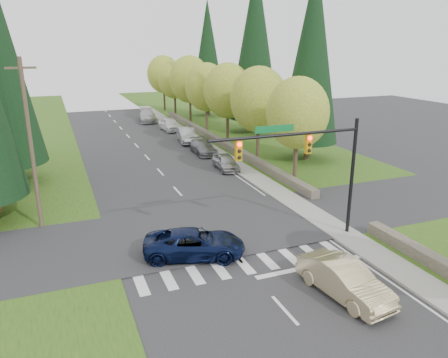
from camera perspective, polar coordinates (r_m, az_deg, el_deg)
ground at (r=19.96m, az=6.49°, el=-15.16°), size 120.00×120.00×0.00m
grass_east at (r=42.06m, az=9.51°, el=2.42°), size 14.00×110.00×0.06m
cross_street at (r=26.43m, az=-1.65°, el=-6.52°), size 120.00×8.00×0.10m
sidewalk_east at (r=41.11m, az=0.74°, el=2.37°), size 1.80×80.00×0.13m
curb_east at (r=40.81m, az=-0.36°, el=2.25°), size 0.20×80.00×0.13m
stone_wall_north at (r=48.89m, az=-0.96°, el=5.13°), size 0.70×40.00×0.70m
traffic_signal at (r=23.66m, az=11.21°, el=3.06°), size 8.70×0.37×6.80m
utility_pole at (r=27.36m, az=-23.91°, el=4.15°), size 1.60×0.24×10.00m
decid_tree_0 at (r=33.97m, az=9.60°, el=8.48°), size 4.80×4.80×8.37m
decid_tree_1 at (r=40.09m, az=4.56°, el=10.28°), size 5.20×5.20×8.80m
decid_tree_2 at (r=46.35m, az=0.48°, el=11.45°), size 5.00×5.00×8.82m
decid_tree_3 at (r=52.93m, az=-2.32°, el=11.88°), size 5.00×5.00×8.55m
decid_tree_4 at (r=59.56m, az=-4.51°, el=12.83°), size 5.40×5.40×9.18m
decid_tree_5 at (r=66.25m, az=-6.50°, el=12.77°), size 4.80×4.80×8.30m
decid_tree_6 at (r=73.01m, az=-7.92°, el=13.39°), size 5.20×5.20×8.86m
conifer_e_a at (r=41.22m, az=11.44°, el=15.77°), size 5.44×5.44×17.80m
conifer_e_b at (r=53.97m, az=4.09°, el=17.41°), size 6.12×6.12×19.80m
conifer_e_c at (r=66.56m, az=-2.14°, el=16.13°), size 5.10×5.10×16.80m
sedan_champagne at (r=20.28m, az=15.45°, el=-12.56°), size 2.31×4.97×1.58m
suv_navy at (r=22.96m, az=-3.87°, el=-8.41°), size 5.72×3.92×1.45m
parked_car_a at (r=38.42m, az=0.25°, el=2.25°), size 1.89×4.13×1.37m
parked_car_b at (r=44.02m, az=-2.73°, el=4.18°), size 2.00×4.70×1.35m
parked_car_c at (r=49.34m, az=-4.90°, el=5.73°), size 2.35×5.10×1.62m
parked_car_d at (r=56.35m, az=-7.09°, el=7.12°), size 2.26×4.92×1.64m
parked_car_e at (r=63.42m, az=-9.94°, el=8.10°), size 2.94×5.69×1.58m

